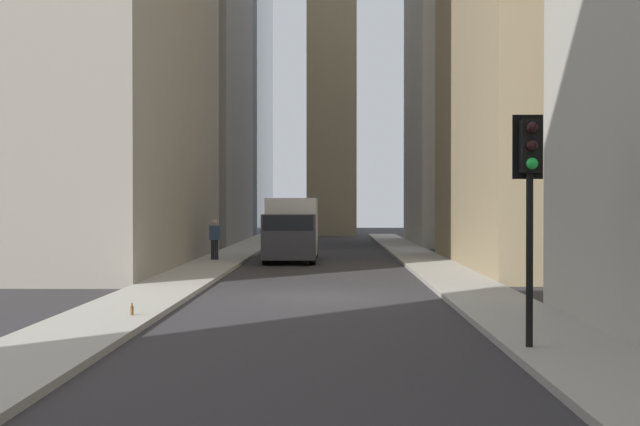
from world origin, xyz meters
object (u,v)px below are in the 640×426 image
object	(u,v)px
delivery_truck	(292,229)
sedan_silver	(301,237)
traffic_light_foreground	(530,176)
pedestrian	(215,238)
discarded_bottle	(132,310)

from	to	relation	value
delivery_truck	sedan_silver	bearing A→B (deg)	-0.00
delivery_truck	traffic_light_foreground	xyz separation A→B (m)	(-23.15, -5.18, 1.59)
sedan_silver	pedestrian	size ratio (longest dim) A/B	2.45
delivery_truck	pedestrian	bearing A→B (deg)	109.33
traffic_light_foreground	pedestrian	world-z (taller)	traffic_light_foreground
pedestrian	discarded_bottle	distance (m)	18.14
delivery_truck	sedan_silver	distance (m)	10.91
traffic_light_foreground	discarded_bottle	xyz separation A→B (m)	(3.88, 7.72, -2.80)
sedan_silver	discarded_bottle	distance (m)	30.27
delivery_truck	sedan_silver	world-z (taller)	delivery_truck
delivery_truck	sedan_silver	xyz separation A→B (m)	(10.88, -0.00, -0.80)
discarded_bottle	sedan_silver	bearing A→B (deg)	-4.82
sedan_silver	traffic_light_foreground	distance (m)	34.51
delivery_truck	pedestrian	distance (m)	3.55
traffic_light_foreground	discarded_bottle	world-z (taller)	traffic_light_foreground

